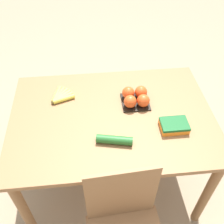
{
  "coord_description": "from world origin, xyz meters",
  "views": [
    {
      "loc": [
        0.12,
        1.14,
        1.96
      ],
      "look_at": [
        0.0,
        0.0,
        0.79
      ],
      "focal_mm": 42.0,
      "sensor_mm": 36.0,
      "label": 1
    }
  ],
  "objects": [
    {
      "name": "carrot_bag",
      "position": [
        -0.36,
        0.15,
        0.79
      ],
      "size": [
        0.16,
        0.12,
        0.05
      ],
      "color": "orange",
      "rests_on": "dining_table"
    },
    {
      "name": "ground_plane",
      "position": [
        0.0,
        0.0,
        0.0
      ],
      "size": [
        12.0,
        12.0,
        0.0
      ],
      "primitive_type": "plane",
      "color": "gray"
    },
    {
      "name": "banana_bunch",
      "position": [
        0.33,
        -0.19,
        0.78
      ],
      "size": [
        0.16,
        0.16,
        0.03
      ],
      "color": "brown",
      "rests_on": "dining_table"
    },
    {
      "name": "cucumber_near",
      "position": [
        0.01,
        0.22,
        0.79
      ],
      "size": [
        0.21,
        0.09,
        0.05
      ],
      "color": "#236028",
      "rests_on": "dining_table"
    },
    {
      "name": "tomato_pack",
      "position": [
        -0.17,
        -0.1,
        0.81
      ],
      "size": [
        0.18,
        0.18,
        0.09
      ],
      "color": "black",
      "rests_on": "dining_table"
    },
    {
      "name": "dining_table",
      "position": [
        0.0,
        0.0,
        0.66
      ],
      "size": [
        1.29,
        0.9,
        0.76
      ],
      "color": "olive",
      "rests_on": "ground_plane"
    }
  ]
}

